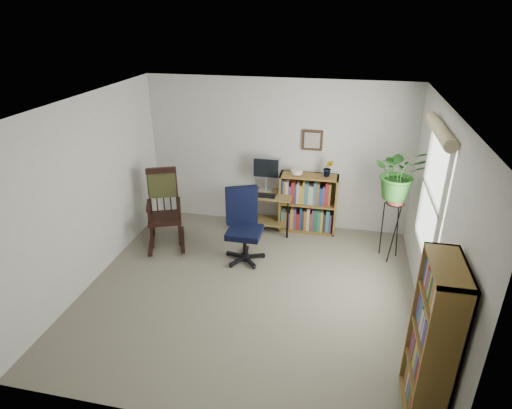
% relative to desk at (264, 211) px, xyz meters
% --- Properties ---
extents(floor, '(4.20, 4.00, 0.00)m').
position_rel_desk_xyz_m(floor, '(0.14, -1.70, -0.32)').
color(floor, slate).
rests_on(floor, ground).
extents(ceiling, '(4.20, 4.00, 0.00)m').
position_rel_desk_xyz_m(ceiling, '(0.14, -1.70, 2.08)').
color(ceiling, silver).
rests_on(ceiling, ground).
extents(wall_back, '(4.20, 0.00, 2.40)m').
position_rel_desk_xyz_m(wall_back, '(0.14, 0.30, 0.88)').
color(wall_back, silver).
rests_on(wall_back, ground).
extents(wall_front, '(4.20, 0.00, 2.40)m').
position_rel_desk_xyz_m(wall_front, '(0.14, -3.70, 0.88)').
color(wall_front, silver).
rests_on(wall_front, ground).
extents(wall_left, '(0.00, 4.00, 2.40)m').
position_rel_desk_xyz_m(wall_left, '(-1.96, -1.70, 0.88)').
color(wall_left, silver).
rests_on(wall_left, ground).
extents(wall_right, '(0.00, 4.00, 2.40)m').
position_rel_desk_xyz_m(wall_right, '(2.24, -1.70, 0.88)').
color(wall_right, silver).
rests_on(wall_right, ground).
extents(window, '(0.12, 1.20, 1.50)m').
position_rel_desk_xyz_m(window, '(2.20, -1.40, 1.08)').
color(window, white).
rests_on(window, wall_right).
extents(desk, '(0.90, 0.49, 0.65)m').
position_rel_desk_xyz_m(desk, '(0.00, 0.00, 0.00)').
color(desk, olive).
rests_on(desk, floor).
extents(monitor, '(0.46, 0.16, 0.56)m').
position_rel_desk_xyz_m(monitor, '(0.00, 0.14, 0.60)').
color(monitor, '#B0B0B5').
rests_on(monitor, desk).
extents(keyboard, '(0.40, 0.15, 0.02)m').
position_rel_desk_xyz_m(keyboard, '(0.00, -0.12, 0.34)').
color(keyboard, black).
rests_on(keyboard, desk).
extents(office_chair, '(0.78, 0.78, 1.08)m').
position_rel_desk_xyz_m(office_chair, '(-0.09, -0.99, 0.22)').
color(office_chair, black).
rests_on(office_chair, floor).
extents(rocking_chair, '(0.96, 1.18, 1.19)m').
position_rel_desk_xyz_m(rocking_chair, '(-1.39, -0.76, 0.27)').
color(rocking_chair, black).
rests_on(rocking_chair, floor).
extents(low_bookshelf, '(0.91, 0.30, 0.96)m').
position_rel_desk_xyz_m(low_bookshelf, '(0.69, 0.12, 0.16)').
color(low_bookshelf, brown).
rests_on(low_bookshelf, floor).
extents(tall_bookshelf, '(0.29, 0.67, 1.54)m').
position_rel_desk_xyz_m(tall_bookshelf, '(2.06, -3.10, 0.45)').
color(tall_bookshelf, brown).
rests_on(tall_bookshelf, floor).
extents(plant_stand, '(0.34, 0.34, 1.02)m').
position_rel_desk_xyz_m(plant_stand, '(1.94, -0.48, 0.19)').
color(plant_stand, black).
rests_on(plant_stand, floor).
extents(spider_plant, '(1.69, 1.88, 1.46)m').
position_rel_desk_xyz_m(spider_plant, '(1.94, -0.48, 1.35)').
color(spider_plant, '#2D6D26').
rests_on(spider_plant, plant_stand).
extents(potted_plant_small, '(0.13, 0.24, 0.11)m').
position_rel_desk_xyz_m(potted_plant_small, '(0.97, 0.13, 0.69)').
color(potted_plant_small, '#2D6D26').
rests_on(potted_plant_small, low_bookshelf).
extents(framed_picture, '(0.32, 0.04, 0.32)m').
position_rel_desk_xyz_m(framed_picture, '(0.69, 0.27, 1.16)').
color(framed_picture, black).
rests_on(framed_picture, wall_back).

